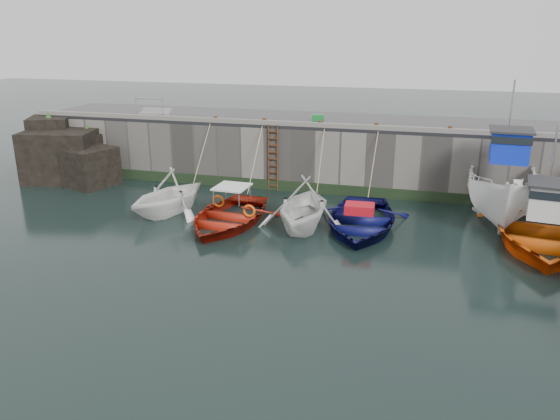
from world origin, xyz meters
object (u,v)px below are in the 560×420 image
(boat_far_white, at_px, (503,189))
(bollard_c, at_px, (320,124))
(ladder, at_px, (273,158))
(boat_near_blacktrim, at_px, (303,226))
(boat_near_blue, at_px, (228,223))
(boat_far_orange, at_px, (544,229))
(boat_near_white, at_px, (169,212))
(fish_crate, at_px, (318,117))
(bollard_b, at_px, (265,121))
(bollard_d, at_px, (376,126))
(bollard_e, at_px, (450,129))
(bollard_a, at_px, (216,119))
(boat_near_navy, at_px, (360,227))

(boat_far_white, distance_m, bollard_c, 8.48)
(ladder, distance_m, boat_near_blacktrim, 5.55)
(boat_near_blue, distance_m, boat_far_orange, 12.00)
(bollard_c, bearing_deg, ladder, -171.33)
(boat_near_white, bearing_deg, fish_crate, 68.93)
(bollard_b, height_order, bollard_d, same)
(bollard_d, bearing_deg, bollard_b, 180.00)
(boat_near_blue, relative_size, bollard_e, 19.21)
(bollard_d, bearing_deg, bollard_a, 180.00)
(bollard_a, xyz_separation_m, bollard_b, (2.50, 0.00, 0.00))
(boat_far_white, relative_size, bollard_d, 27.11)
(boat_near_blacktrim, height_order, boat_far_orange, boat_far_orange)
(ladder, relative_size, boat_far_white, 0.42)
(ladder, xyz_separation_m, boat_near_blacktrim, (2.59, -4.64, -1.59))
(bollard_d, bearing_deg, bollard_e, 0.00)
(boat_far_white, xyz_separation_m, fish_crate, (-8.50, 3.39, 2.11))
(bollard_d, xyz_separation_m, bollard_e, (3.20, 0.00, 0.00))
(fish_crate, relative_size, bollard_e, 2.04)
(boat_near_navy, bearing_deg, boat_far_orange, -0.68)
(ladder, height_order, boat_far_white, boat_far_white)
(boat_near_blacktrim, xyz_separation_m, boat_far_orange, (8.90, 0.75, 0.49))
(boat_near_white, xyz_separation_m, boat_far_orange, (14.85, 0.53, 0.49))
(boat_far_white, bearing_deg, boat_far_orange, -60.49)
(bollard_a, distance_m, bollard_c, 5.20)
(boat_far_white, xyz_separation_m, bollard_c, (-8.05, 1.67, 2.10))
(ladder, bearing_deg, bollard_a, 173.62)
(boat_near_blacktrim, xyz_separation_m, boat_far_white, (7.65, 3.30, 1.20))
(boat_near_white, xyz_separation_m, boat_far_white, (13.60, 3.09, 1.20))
(boat_far_orange, bearing_deg, boat_near_blue, -166.68)
(boat_near_blue, distance_m, bollard_a, 6.82)
(bollard_e, bearing_deg, boat_far_white, -36.63)
(boat_near_navy, xyz_separation_m, boat_far_orange, (6.70, 0.25, 0.49))
(fish_crate, xyz_separation_m, bollard_d, (3.05, -1.72, -0.01))
(boat_near_blue, height_order, boat_near_blacktrim, boat_near_blacktrim)
(fish_crate, distance_m, bollard_b, 2.83)
(boat_near_blacktrim, bearing_deg, boat_near_white, 174.81)
(boat_near_blue, bearing_deg, bollard_e, 35.34)
(boat_near_navy, distance_m, bollard_e, 6.42)
(boat_near_blue, height_order, boat_far_white, boat_far_white)
(ladder, height_order, bollard_d, bollard_d)
(boat_near_blue, xyz_separation_m, bollard_c, (2.64, 5.39, 3.30))
(boat_near_navy, relative_size, fish_crate, 9.86)
(bollard_c, xyz_separation_m, bollard_d, (2.60, 0.00, 0.00))
(boat_near_navy, height_order, boat_far_orange, boat_far_orange)
(boat_far_orange, distance_m, bollard_c, 10.59)
(boat_far_white, relative_size, bollard_e, 27.11)
(boat_near_blacktrim, bearing_deg, boat_far_orange, 1.67)
(bollard_c, distance_m, bollard_d, 2.60)
(boat_near_blue, relative_size, boat_near_blacktrim, 1.21)
(boat_near_white, xyz_separation_m, fish_crate, (5.11, 6.48, 3.31))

